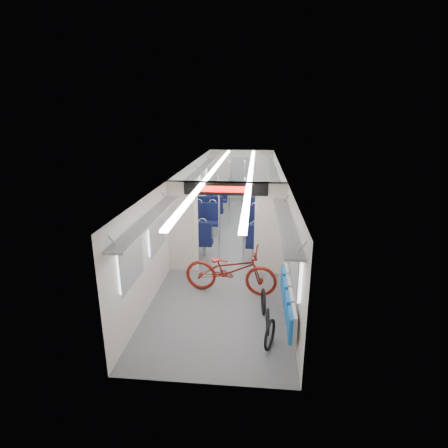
% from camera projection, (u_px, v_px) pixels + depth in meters
% --- Properties ---
extents(carriage, '(12.00, 12.02, 2.31)m').
position_uv_depth(carriage, '(231.00, 198.00, 10.19)').
color(carriage, '#515456').
rests_on(carriage, ground).
extents(bicycle, '(2.14, 0.97, 1.09)m').
position_uv_depth(bicycle, '(231.00, 270.00, 7.73)').
color(bicycle, maroon).
rests_on(bicycle, ground).
extents(flip_bench, '(0.12, 2.12, 0.54)m').
position_uv_depth(flip_bench, '(288.00, 300.00, 6.41)').
color(flip_bench, gray).
rests_on(flip_bench, carriage).
extents(bike_hoop_a, '(0.22, 0.53, 0.54)m').
position_uv_depth(bike_hoop_a, '(270.00, 336.00, 5.91)').
color(bike_hoop_a, black).
rests_on(bike_hoop_a, ground).
extents(bike_hoop_b, '(0.05, 0.50, 0.50)m').
position_uv_depth(bike_hoop_b, '(268.00, 323.00, 6.31)').
color(bike_hoop_b, black).
rests_on(bike_hoop_b, ground).
extents(bike_hoop_c, '(0.10, 0.54, 0.54)m').
position_uv_depth(bike_hoop_c, '(263.00, 303.00, 6.96)').
color(bike_hoop_c, black).
rests_on(bike_hoop_c, ground).
extents(seat_bay_near_left, '(0.96, 2.30, 1.17)m').
position_uv_depth(seat_bay_near_left, '(201.00, 227.00, 10.64)').
color(seat_bay_near_left, black).
rests_on(seat_bay_near_left, ground).
extents(seat_bay_near_right, '(0.93, 2.18, 1.13)m').
position_uv_depth(seat_bay_near_right, '(262.00, 230.00, 10.40)').
color(seat_bay_near_right, black).
rests_on(seat_bay_near_right, ground).
extents(seat_bay_far_left, '(0.92, 2.13, 1.12)m').
position_uv_depth(seat_bay_far_left, '(214.00, 202.00, 13.77)').
color(seat_bay_far_left, black).
rests_on(seat_bay_far_left, ground).
extents(seat_bay_far_right, '(0.91, 2.06, 1.09)m').
position_uv_depth(seat_bay_far_right, '(261.00, 203.00, 13.61)').
color(seat_bay_far_right, black).
rests_on(seat_bay_far_right, ground).
extents(stanchion_near_left, '(0.04, 0.04, 2.30)m').
position_uv_depth(stanchion_near_left, '(219.00, 219.00, 9.35)').
color(stanchion_near_left, silver).
rests_on(stanchion_near_left, ground).
extents(stanchion_near_right, '(0.04, 0.04, 2.30)m').
position_uv_depth(stanchion_near_right, '(244.00, 221.00, 9.17)').
color(stanchion_near_right, silver).
rests_on(stanchion_near_right, ground).
extents(stanchion_far_left, '(0.05, 0.05, 2.30)m').
position_uv_depth(stanchion_far_left, '(229.00, 194.00, 12.34)').
color(stanchion_far_left, silver).
rests_on(stanchion_far_left, ground).
extents(stanchion_far_right, '(0.04, 0.04, 2.30)m').
position_uv_depth(stanchion_far_right, '(244.00, 193.00, 12.50)').
color(stanchion_far_right, silver).
rests_on(stanchion_far_right, ground).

